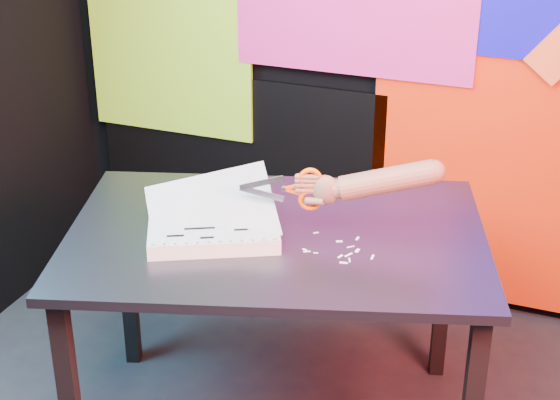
% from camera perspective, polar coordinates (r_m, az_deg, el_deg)
% --- Properties ---
extents(room, '(3.01, 3.01, 2.71)m').
position_cam_1_polar(room, '(1.89, -0.36, 7.10)').
color(room, black).
rests_on(room, ground).
extents(backdrop, '(2.88, 0.05, 2.08)m').
position_cam_1_polar(backdrop, '(3.34, 9.96, 7.85)').
color(backdrop, red).
rests_on(backdrop, ground).
extents(work_table, '(1.45, 1.17, 0.75)m').
position_cam_1_polar(work_table, '(2.62, -0.25, -3.80)').
color(work_table, black).
rests_on(work_table, ground).
extents(printout_stack, '(0.47, 0.42, 0.20)m').
position_cam_1_polar(printout_stack, '(2.56, -4.47, -1.86)').
color(printout_stack, silver).
rests_on(printout_stack, work_table).
extents(scissors, '(0.23, 0.08, 0.14)m').
position_cam_1_polar(scissors, '(2.50, 1.63, 0.72)').
color(scissors, silver).
rests_on(scissors, printout_stack).
extents(hand_forearm, '(0.41, 0.16, 0.15)m').
position_cam_1_polar(hand_forearm, '(2.49, 6.43, 1.22)').
color(hand_forearm, brown).
rests_on(hand_forearm, work_table).
extents(paper_clippings, '(0.21, 0.17, 0.00)m').
position_cam_1_polar(paper_clippings, '(2.48, 4.21, -3.39)').
color(paper_clippings, silver).
rests_on(paper_clippings, work_table).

